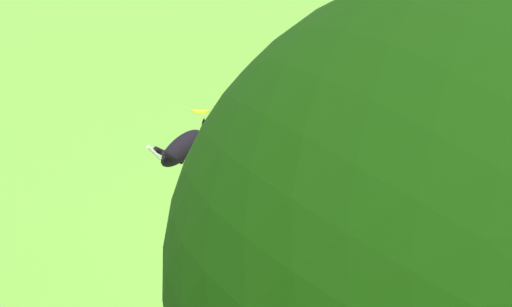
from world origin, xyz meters
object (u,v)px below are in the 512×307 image
Objects in this scene: person at (312,172)px; frisbee_flying at (200,111)px; tree_far_left at (508,279)px; dog at (185,146)px; frisbee_held at (309,188)px.

frisbee_flying reaches higher than person.
person is 0.29× the size of tree_far_left.
person is 2.45m from dog.
dog is 6.70m from tree_far_left.
frisbee_flying is 2.23m from frisbee_held.
frisbee_held is at bearing -81.94° from tree_far_left.
person is 1.45× the size of dog.
dog is at bearing -0.95° from person.
frisbee_flying is 0.87× the size of frisbee_held.
frisbee_flying reaches higher than frisbee_held.
tree_far_left is at bearing 98.06° from frisbee_held.
dog reaches higher than person.
tree_far_left is at bearing 111.04° from frisbee_flying.
frisbee_flying is (1.37, 1.43, 1.34)m from person.
dog is 0.49m from frisbee_flying.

